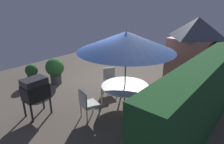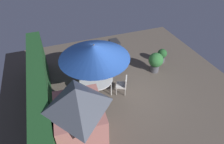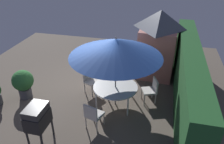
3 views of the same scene
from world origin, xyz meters
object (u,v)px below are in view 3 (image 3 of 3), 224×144
object	(u,v)px
garden_shed	(158,43)
patio_umbrella	(116,48)
bbq_grill	(37,117)
chair_far_side	(90,79)
chair_toward_hedge	(93,114)
patio_table	(115,88)
chair_near_shed	(151,89)
potted_plant_by_shed	(23,82)

from	to	relation	value
garden_shed	patio_umbrella	world-z (taller)	garden_shed
patio_umbrella	bbq_grill	distance (m)	3.03
chair_far_side	chair_toward_hedge	world-z (taller)	same
garden_shed	chair_far_side	distance (m)	3.18
patio_table	chair_toward_hedge	size ratio (longest dim) A/B	1.69
chair_near_shed	chair_far_side	xyz separation A→B (m)	(-0.11, -2.30, 0.00)
chair_near_shed	chair_toward_hedge	world-z (taller)	same
chair_near_shed	chair_toward_hedge	xyz separation A→B (m)	(1.77, -1.59, 0.00)
bbq_grill	chair_far_side	bearing A→B (deg)	167.77
patio_table	bbq_grill	xyz separation A→B (m)	(2.14, -1.69, 0.17)
patio_umbrella	chair_far_side	world-z (taller)	patio_umbrella
patio_table	chair_far_side	size ratio (longest dim) A/B	1.69
chair_near_shed	potted_plant_by_shed	size ratio (longest dim) A/B	0.82
patio_umbrella	chair_far_side	distance (m)	2.06
bbq_grill	chair_near_shed	size ratio (longest dim) A/B	1.33
patio_table	chair_near_shed	distance (m)	1.29
chair_toward_hedge	garden_shed	bearing A→B (deg)	157.46
garden_shed	patio_umbrella	size ratio (longest dim) A/B	0.94
patio_table	chair_near_shed	world-z (taller)	chair_near_shed
garden_shed	potted_plant_by_shed	world-z (taller)	garden_shed
patio_table	chair_toward_hedge	xyz separation A→B (m)	(1.32, -0.39, -0.16)
chair_far_side	potted_plant_by_shed	world-z (taller)	potted_plant_by_shed
potted_plant_by_shed	garden_shed	bearing A→B (deg)	122.88
garden_shed	chair_toward_hedge	distance (m)	4.28
garden_shed	potted_plant_by_shed	size ratio (longest dim) A/B	2.53
patio_table	patio_umbrella	world-z (taller)	patio_umbrella
garden_shed	bbq_grill	world-z (taller)	garden_shed
garden_shed	potted_plant_by_shed	xyz separation A→B (m)	(2.93, -4.53, -0.78)
patio_umbrella	chair_near_shed	distance (m)	2.08
bbq_grill	potted_plant_by_shed	world-z (taller)	bbq_grill
patio_table	potted_plant_by_shed	bearing A→B (deg)	-83.57
patio_table	patio_umbrella	xyz separation A→B (m)	(-0.00, 0.00, 1.48)
patio_umbrella	potted_plant_by_shed	world-z (taller)	patio_umbrella
garden_shed	potted_plant_by_shed	distance (m)	5.45
patio_umbrella	chair_far_side	xyz separation A→B (m)	(-0.57, -1.10, -1.64)
garden_shed	chair_far_side	size ratio (longest dim) A/B	3.08
patio_umbrella	potted_plant_by_shed	distance (m)	3.66
chair_toward_hedge	potted_plant_by_shed	size ratio (longest dim) A/B	0.82
chair_toward_hedge	chair_near_shed	bearing A→B (deg)	138.10
garden_shed	patio_umbrella	distance (m)	2.93
potted_plant_by_shed	patio_umbrella	bearing A→B (deg)	96.43
patio_table	potted_plant_by_shed	size ratio (longest dim) A/B	1.39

